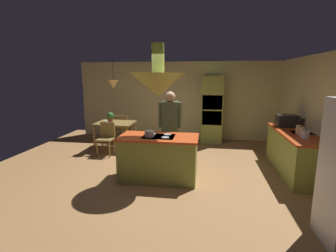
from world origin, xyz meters
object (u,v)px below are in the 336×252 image
at_px(person_at_island, 170,124).
at_px(chair_facing_island, 106,136).
at_px(oven_tower, 212,109).
at_px(cup_on_table, 105,122).
at_px(chair_by_back_wall, 123,127).
at_px(canister_sugar, 302,132).
at_px(kitchen_island, 159,158).
at_px(cooking_pot_on_cooktop, 149,134).
at_px(dining_table, 115,126).
at_px(microwave_on_counter, 287,121).
at_px(canister_flour, 305,135).
at_px(canister_tea, 299,130).
at_px(potted_plant_on_table, 110,117).

distance_m(person_at_island, chair_facing_island, 2.04).
distance_m(oven_tower, cup_on_table, 3.31).
relative_size(chair_by_back_wall, canister_sugar, 4.88).
bearing_deg(chair_by_back_wall, kitchen_island, 121.52).
height_order(chair_by_back_wall, cooking_pot_on_cooktop, cooking_pot_on_cooktop).
height_order(dining_table, cup_on_table, cup_on_table).
relative_size(dining_table, microwave_on_counter, 2.35).
bearing_deg(chair_by_back_wall, canister_flour, 150.92).
height_order(canister_flour, canister_tea, canister_tea).
bearing_deg(kitchen_island, cooking_pot_on_cooktop, -140.91).
bearing_deg(dining_table, potted_plant_on_table, -165.27).
distance_m(microwave_on_counter, cooking_pot_on_cooktop, 3.40).
height_order(oven_tower, canister_flour, oven_tower).
relative_size(kitchen_island, chair_by_back_wall, 1.83).
bearing_deg(chair_facing_island, chair_by_back_wall, 90.00).
bearing_deg(dining_table, chair_facing_island, -90.00).
xyz_separation_m(chair_by_back_wall, cup_on_table, (-0.21, -0.90, 0.30)).
bearing_deg(canister_tea, chair_facing_island, 169.75).
bearing_deg(cup_on_table, chair_by_back_wall, 77.04).
height_order(oven_tower, dining_table, oven_tower).
bearing_deg(chair_facing_island, kitchen_island, -40.03).
bearing_deg(chair_facing_island, person_at_island, -21.78).
bearing_deg(canister_tea, potted_plant_on_table, 162.59).
distance_m(oven_tower, microwave_on_counter, 2.49).
relative_size(person_at_island, canister_flour, 11.73).
relative_size(chair_facing_island, potted_plant_on_table, 2.90).
relative_size(canister_flour, microwave_on_counter, 0.33).
xyz_separation_m(canister_flour, canister_tea, (0.00, 0.36, 0.02)).
bearing_deg(canister_sugar, microwave_on_counter, 90.00).
relative_size(chair_by_back_wall, potted_plant_on_table, 2.90).
bearing_deg(person_at_island, chair_facing_island, 158.22).
bearing_deg(microwave_on_counter, chair_facing_island, -179.56).
xyz_separation_m(cup_on_table, canister_sugar, (4.75, -1.45, 0.19)).
distance_m(dining_table, cup_on_table, 0.34).
relative_size(kitchen_island, cooking_pot_on_cooktop, 8.85).
height_order(dining_table, microwave_on_counter, microwave_on_counter).
bearing_deg(kitchen_island, microwave_on_counter, 27.26).
distance_m(chair_facing_island, potted_plant_on_table, 0.78).
bearing_deg(oven_tower, chair_facing_island, -147.05).
bearing_deg(chair_by_back_wall, oven_tower, -170.45).
bearing_deg(oven_tower, microwave_on_counter, -45.65).
xyz_separation_m(chair_facing_island, canister_sugar, (4.54, -1.00, 0.49)).
bearing_deg(cooking_pot_on_cooktop, cup_on_table, 131.06).
bearing_deg(microwave_on_counter, oven_tower, 134.35).
bearing_deg(oven_tower, dining_table, -157.79).
bearing_deg(canister_flour, potted_plant_on_table, 158.66).
distance_m(kitchen_island, chair_by_back_wall, 3.25).
bearing_deg(chair_facing_island, oven_tower, 32.95).
height_order(chair_facing_island, canister_tea, canister_tea).
xyz_separation_m(person_at_island, canister_tea, (2.71, -0.09, -0.02)).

